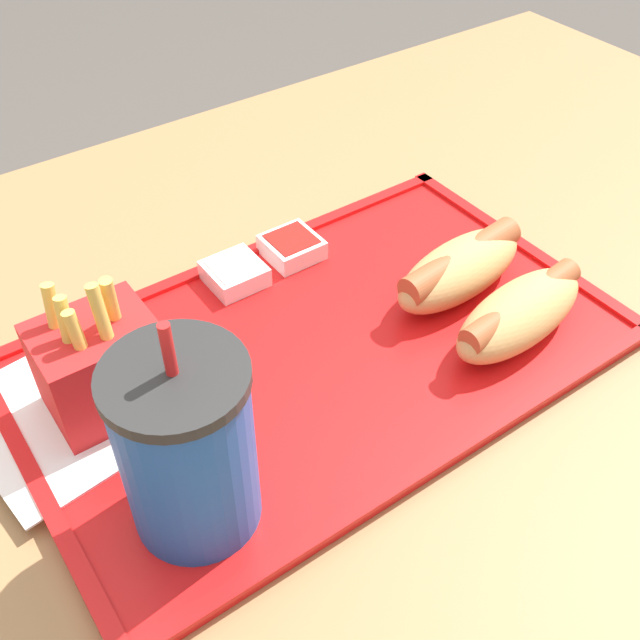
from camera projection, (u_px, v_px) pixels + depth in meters
name	position (u px, v px, depth m)	size (l,w,h in m)	color
dining_table	(352.00, 566.00, 0.89)	(1.29, 0.84, 0.77)	olive
food_tray	(320.00, 352.00, 0.60)	(0.47, 0.29, 0.01)	red
paper_napkin	(87.00, 400.00, 0.56)	(0.19, 0.16, 0.00)	white
soda_cup	(187.00, 447.00, 0.44)	(0.09, 0.09, 0.17)	#194CA5
hot_dog_far	(520.00, 313.00, 0.59)	(0.15, 0.07, 0.05)	tan
hot_dog_near	(460.00, 268.00, 0.63)	(0.14, 0.07, 0.05)	tan
fries_carton	(100.00, 365.00, 0.53)	(0.08, 0.07, 0.12)	red
sauce_cup_mayo	(235.00, 273.00, 0.65)	(0.05, 0.05, 0.02)	silver
sauce_cup_ketchup	(295.00, 245.00, 0.68)	(0.05, 0.05, 0.02)	silver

